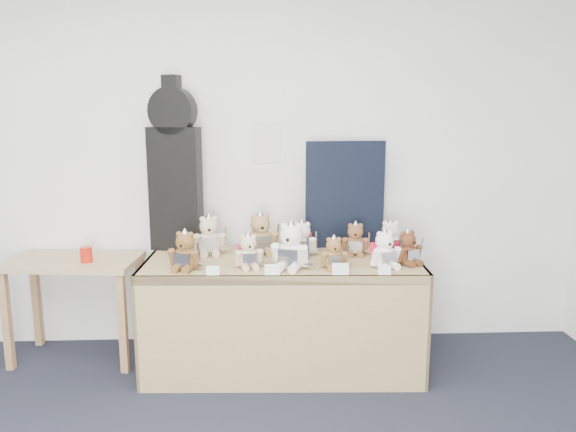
{
  "coord_description": "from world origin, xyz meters",
  "views": [
    {
      "loc": [
        0.59,
        -1.64,
        1.77
      ],
      "look_at": [
        0.76,
        1.9,
        1.08
      ],
      "focal_mm": 35.0,
      "sensor_mm": 36.0,
      "label": 1
    }
  ],
  "objects_px": {
    "display_table": "(283,286)",
    "guitar_case": "(175,167)",
    "teddy_back_centre_left": "(261,235)",
    "teddy_back_centre_right": "(302,240)",
    "teddy_front_right": "(334,254)",
    "teddy_front_left": "(249,253)",
    "side_table": "(75,276)",
    "teddy_back_end": "(390,239)",
    "teddy_front_far_right": "(385,251)",
    "teddy_front_centre": "(291,248)",
    "teddy_front_far_left": "(185,252)",
    "red_cup": "(86,255)",
    "teddy_back_left": "(209,237)",
    "teddy_back_right": "(355,240)",
    "teddy_front_end": "(408,249)"
  },
  "relations": [
    {
      "from": "teddy_front_centre",
      "to": "teddy_front_end",
      "type": "distance_m",
      "value": 0.76
    },
    {
      "from": "display_table",
      "to": "side_table",
      "type": "bearing_deg",
      "value": 171.66
    },
    {
      "from": "side_table",
      "to": "guitar_case",
      "type": "xyz_separation_m",
      "value": [
        0.71,
        0.1,
        0.75
      ]
    },
    {
      "from": "guitar_case",
      "to": "teddy_front_centre",
      "type": "distance_m",
      "value": 1.04
    },
    {
      "from": "display_table",
      "to": "guitar_case",
      "type": "height_order",
      "value": "guitar_case"
    },
    {
      "from": "side_table",
      "to": "teddy_front_right",
      "type": "height_order",
      "value": "teddy_front_right"
    },
    {
      "from": "red_cup",
      "to": "teddy_back_left",
      "type": "xyz_separation_m",
      "value": [
        0.83,
        0.06,
        0.1
      ]
    },
    {
      "from": "teddy_front_far_right",
      "to": "teddy_back_centre_right",
      "type": "relative_size",
      "value": 1.01
    },
    {
      "from": "red_cup",
      "to": "guitar_case",
      "type": "bearing_deg",
      "value": 17.3
    },
    {
      "from": "side_table",
      "to": "teddy_front_centre",
      "type": "bearing_deg",
      "value": -9.76
    },
    {
      "from": "teddy_back_left",
      "to": "teddy_back_right",
      "type": "height_order",
      "value": "teddy_back_left"
    },
    {
      "from": "teddy_front_centre",
      "to": "teddy_back_centre_left",
      "type": "relative_size",
      "value": 1.03
    },
    {
      "from": "teddy_front_far_right",
      "to": "teddy_back_centre_left",
      "type": "relative_size",
      "value": 0.84
    },
    {
      "from": "display_table",
      "to": "red_cup",
      "type": "height_order",
      "value": "red_cup"
    },
    {
      "from": "display_table",
      "to": "teddy_back_centre_right",
      "type": "xyz_separation_m",
      "value": [
        0.14,
        0.18,
        0.27
      ]
    },
    {
      "from": "guitar_case",
      "to": "teddy_back_end",
      "type": "height_order",
      "value": "guitar_case"
    },
    {
      "from": "display_table",
      "to": "guitar_case",
      "type": "bearing_deg",
      "value": 155.84
    },
    {
      "from": "teddy_front_centre",
      "to": "teddy_front_far_right",
      "type": "bearing_deg",
      "value": 19.5
    },
    {
      "from": "teddy_back_centre_left",
      "to": "teddy_back_centre_right",
      "type": "height_order",
      "value": "teddy_back_centre_left"
    },
    {
      "from": "teddy_front_far_left",
      "to": "teddy_front_centre",
      "type": "xyz_separation_m",
      "value": [
        0.66,
        -0.01,
        0.02
      ]
    },
    {
      "from": "teddy_front_far_right",
      "to": "teddy_back_left",
      "type": "distance_m",
      "value": 1.21
    },
    {
      "from": "teddy_back_centre_left",
      "to": "guitar_case",
      "type": "bearing_deg",
      "value": 157.33
    },
    {
      "from": "red_cup",
      "to": "teddy_front_far_right",
      "type": "bearing_deg",
      "value": -9.34
    },
    {
      "from": "teddy_front_far_left",
      "to": "teddy_front_centre",
      "type": "bearing_deg",
      "value": 14.09
    },
    {
      "from": "teddy_front_right",
      "to": "teddy_front_far_left",
      "type": "bearing_deg",
      "value": 176.45
    },
    {
      "from": "display_table",
      "to": "teddy_back_end",
      "type": "bearing_deg",
      "value": 15.31
    },
    {
      "from": "teddy_back_centre_right",
      "to": "teddy_front_right",
      "type": "bearing_deg",
      "value": -54.63
    },
    {
      "from": "display_table",
      "to": "teddy_front_far_right",
      "type": "xyz_separation_m",
      "value": [
        0.64,
        -0.14,
        0.27
      ]
    },
    {
      "from": "teddy_front_far_right",
      "to": "teddy_front_end",
      "type": "height_order",
      "value": "teddy_front_far_right"
    },
    {
      "from": "teddy_front_right",
      "to": "teddy_back_left",
      "type": "bearing_deg",
      "value": 151.83
    },
    {
      "from": "teddy_back_left",
      "to": "teddy_back_centre_right",
      "type": "xyz_separation_m",
      "value": [
        0.64,
        -0.06,
        -0.02
      ]
    },
    {
      "from": "teddy_front_left",
      "to": "teddy_back_centre_left",
      "type": "distance_m",
      "value": 0.36
    },
    {
      "from": "display_table",
      "to": "teddy_front_end",
      "type": "distance_m",
      "value": 0.85
    },
    {
      "from": "teddy_front_far_right",
      "to": "teddy_back_left",
      "type": "height_order",
      "value": "teddy_back_left"
    },
    {
      "from": "teddy_front_left",
      "to": "teddy_front_far_right",
      "type": "relative_size",
      "value": 0.91
    },
    {
      "from": "teddy_front_far_right",
      "to": "teddy_back_end",
      "type": "relative_size",
      "value": 1.0
    },
    {
      "from": "teddy_front_right",
      "to": "teddy_back_left",
      "type": "distance_m",
      "value": 0.91
    },
    {
      "from": "guitar_case",
      "to": "teddy_back_left",
      "type": "distance_m",
      "value": 0.55
    },
    {
      "from": "teddy_front_far_left",
      "to": "teddy_front_left",
      "type": "xyz_separation_m",
      "value": [
        0.4,
        0.02,
        -0.01
      ]
    },
    {
      "from": "teddy_front_centre",
      "to": "teddy_back_right",
      "type": "distance_m",
      "value": 0.56
    },
    {
      "from": "teddy_front_far_right",
      "to": "teddy_back_left",
      "type": "bearing_deg",
      "value": 142.3
    },
    {
      "from": "display_table",
      "to": "teddy_back_end",
      "type": "relative_size",
      "value": 6.88
    },
    {
      "from": "guitar_case",
      "to": "teddy_back_centre_left",
      "type": "xyz_separation_m",
      "value": [
        0.59,
        -0.12,
        -0.47
      ]
    },
    {
      "from": "teddy_back_end",
      "to": "teddy_back_centre_right",
      "type": "bearing_deg",
      "value": -176.23
    },
    {
      "from": "teddy_back_centre_right",
      "to": "guitar_case",
      "type": "bearing_deg",
      "value": 175.39
    },
    {
      "from": "side_table",
      "to": "teddy_front_far_left",
      "type": "xyz_separation_m",
      "value": [
        0.83,
        -0.4,
        0.27
      ]
    },
    {
      "from": "display_table",
      "to": "teddy_back_centre_right",
      "type": "height_order",
      "value": "teddy_back_centre_right"
    },
    {
      "from": "teddy_back_centre_left",
      "to": "teddy_back_end",
      "type": "height_order",
      "value": "teddy_back_centre_left"
    },
    {
      "from": "display_table",
      "to": "teddy_back_centre_left",
      "type": "relative_size",
      "value": 5.77
    },
    {
      "from": "teddy_front_centre",
      "to": "teddy_front_far_left",
      "type": "bearing_deg",
      "value": -160.78
    }
  ]
}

